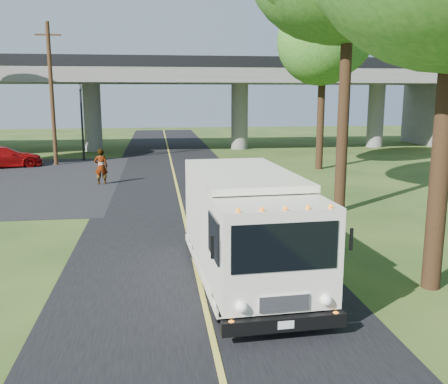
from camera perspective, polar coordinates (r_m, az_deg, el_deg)
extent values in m
plane|color=#264117|center=(10.67, -1.86, -14.31)|extent=(120.00, 120.00, 0.00)
cube|color=black|center=(20.13, -4.79, -2.01)|extent=(7.00, 90.00, 0.02)
cube|color=gold|center=(20.13, -4.80, -1.96)|extent=(0.12, 90.00, 0.01)
cube|color=slate|center=(41.62, -6.58, 13.05)|extent=(50.00, 9.00, 1.20)
cube|color=black|center=(37.26, -6.45, 14.66)|extent=(50.00, 0.25, 0.80)
cube|color=black|center=(46.05, -6.73, 13.98)|extent=(50.00, 0.25, 0.80)
cylinder|color=slate|center=(41.93, -14.79, 8.23)|extent=(1.40, 1.40, 5.40)
cylinder|color=slate|center=(42.20, 1.79, 8.60)|extent=(1.40, 1.40, 5.40)
cylinder|color=slate|center=(45.74, 16.95, 8.33)|extent=(1.40, 1.40, 5.40)
cylinder|color=black|center=(35.99, -15.91, 7.58)|extent=(0.14, 0.14, 5.20)
imported|color=black|center=(35.94, -16.09, 10.77)|extent=(0.18, 0.22, 1.10)
cylinder|color=#472D19|center=(34.21, -19.08, 10.43)|extent=(0.26, 0.26, 9.00)
cube|color=#472D19|center=(34.40, -19.49, 16.59)|extent=(1.60, 0.10, 0.10)
cylinder|color=#382314|center=(12.45, 23.69, 5.22)|extent=(0.44, 0.44, 7.00)
cylinder|color=#382314|center=(19.93, 13.50, 8.75)|extent=(0.44, 0.44, 7.70)
cylinder|color=#382314|center=(31.24, 10.99, 8.65)|extent=(0.44, 0.44, 6.65)
sphere|color=#276119|center=(31.42, 11.34, 17.57)|extent=(5.58, 5.58, 5.58)
sphere|color=#276119|center=(31.25, 12.52, 18.11)|extent=(4.96, 4.96, 4.96)
cube|color=silver|center=(12.88, 1.79, -2.16)|extent=(2.53, 4.36, 2.17)
cube|color=silver|center=(10.11, 5.47, -6.54)|extent=(2.40, 1.85, 1.98)
cube|color=black|center=(9.24, 6.97, -6.24)|extent=(2.03, 0.18, 0.92)
cube|color=black|center=(9.70, 6.93, -14.72)|extent=(2.42, 0.30, 0.27)
cube|color=silver|center=(12.90, 2.13, -8.31)|extent=(2.60, 5.71, 0.17)
cylinder|color=black|center=(10.46, -0.27, -12.24)|extent=(0.31, 0.88, 0.87)
cylinder|color=black|center=(10.96, 10.13, -11.29)|extent=(0.31, 0.88, 0.87)
cylinder|color=black|center=(14.23, -3.23, -5.82)|extent=(0.31, 0.88, 0.87)
cylinder|color=black|center=(14.60, 4.50, -5.40)|extent=(0.31, 0.88, 0.87)
imported|color=#930909|center=(34.41, -23.86, 3.67)|extent=(4.94, 3.24, 1.33)
imported|color=gray|center=(26.28, -13.87, 2.83)|extent=(0.70, 0.48, 1.85)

